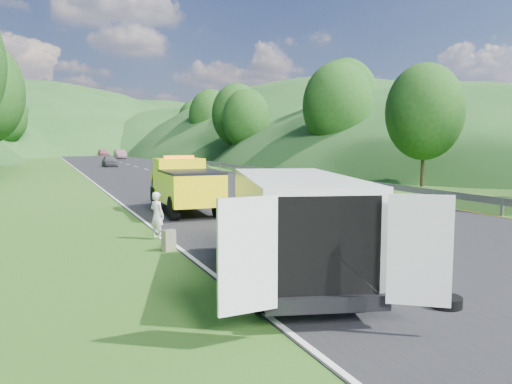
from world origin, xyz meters
name	(u,v)px	position (x,y,z in m)	size (l,w,h in m)	color
ground	(299,239)	(0.00, 0.00, 0.00)	(320.00, 320.00, 0.00)	#38661E
road_surface	(146,169)	(3.00, 40.00, 0.01)	(14.00, 200.00, 0.02)	black
guardrail	(182,163)	(10.30, 52.50, 0.00)	(0.06, 140.00, 1.52)	gray
tree_line_right	(247,160)	(23.00, 60.00, 0.00)	(14.00, 140.00, 14.00)	#265118
hills_backdrop	(92,151)	(6.50, 134.70, 0.00)	(201.00, 288.60, 44.00)	#2D5B23
tow_truck	(185,185)	(-1.76, 7.27, 1.21)	(2.39, 5.86, 2.48)	black
white_van	(293,222)	(-2.42, -4.22, 1.37)	(4.73, 7.35, 2.42)	black
woman	(158,239)	(-4.16, 1.89, 0.00)	(0.55, 0.40, 1.52)	silver
child	(249,248)	(-1.96, -0.52, 0.00)	(0.48, 0.37, 0.98)	tan
worker	(371,292)	(-1.29, -5.59, 0.00)	(1.15, 0.66, 1.77)	black
suitcase	(169,240)	(-4.24, 0.04, 0.31)	(0.38, 0.21, 0.61)	#60634A
spare_tire	(445,308)	(-0.57, -6.93, 0.00)	(0.64, 0.64, 0.20)	black
passing_suv	(292,209)	(3.09, 6.34, 0.00)	(2.68, 5.82, 1.62)	black
dist_car_a	(110,167)	(0.14, 47.43, 0.00)	(1.58, 3.92, 1.33)	#444448
dist_car_b	(120,159)	(4.94, 71.72, 0.00)	(1.60, 4.59, 1.51)	brown
dist_car_c	(104,156)	(4.21, 88.65, 0.00)	(1.79, 4.40, 1.28)	#A85463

